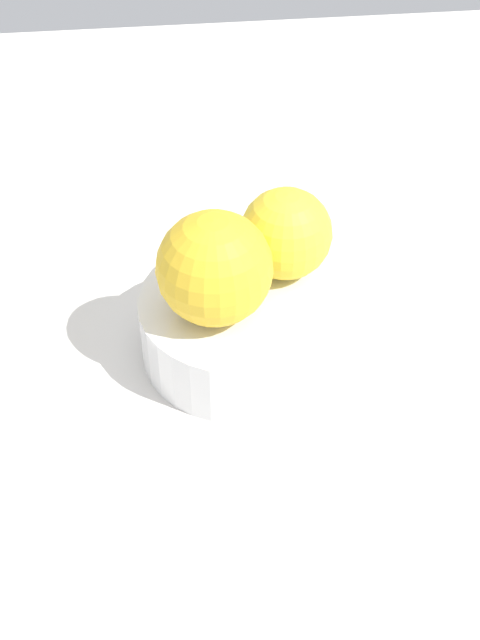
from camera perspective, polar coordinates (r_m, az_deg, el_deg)
ground_plane at (r=58.37cm, az=0.00°, el=-2.76°), size 110.00×110.00×2.00cm
fruit_bowl at (r=56.09cm, az=0.00°, el=-0.44°), size 13.66×13.66×4.74cm
orange_in_bowl_0 at (r=51.06cm, az=-1.79°, el=3.61°), size 7.38×7.38×7.38cm
orange_in_bowl_1 at (r=54.88cm, az=3.21°, el=6.01°), size 6.23×6.23×6.23cm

